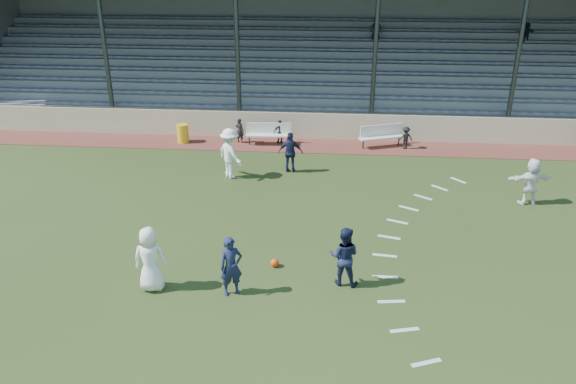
% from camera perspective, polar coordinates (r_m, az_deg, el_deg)
% --- Properties ---
extents(ground, '(90.00, 90.00, 0.00)m').
position_cam_1_polar(ground, '(15.53, -0.78, -8.16)').
color(ground, '#253515').
rests_on(ground, ground).
extents(cinder_track, '(34.00, 2.00, 0.02)m').
position_cam_1_polar(cinder_track, '(25.02, 1.54, 4.76)').
color(cinder_track, '#582823').
rests_on(cinder_track, ground).
extents(retaining_wall, '(34.00, 0.18, 1.20)m').
position_cam_1_polar(retaining_wall, '(25.83, 1.70, 6.77)').
color(retaining_wall, beige).
rests_on(retaining_wall, ground).
extents(bench_left, '(2.02, 0.56, 0.95)m').
position_cam_1_polar(bench_left, '(25.01, -1.98, 6.14)').
color(bench_left, silver).
rests_on(bench_left, cinder_track).
extents(bench_right, '(2.01, 1.15, 0.95)m').
position_cam_1_polar(bench_right, '(25.06, 9.47, 5.86)').
color(bench_right, silver).
rests_on(bench_right, cinder_track).
extents(trash_bin, '(0.51, 0.51, 0.82)m').
position_cam_1_polar(trash_bin, '(25.71, -10.64, 5.88)').
color(trash_bin, gold).
rests_on(trash_bin, cinder_track).
extents(football, '(0.24, 0.24, 0.24)m').
position_cam_1_polar(football, '(15.73, -1.36, -7.20)').
color(football, '#E33E0D').
rests_on(football, ground).
extents(player_white_lead, '(0.88, 0.60, 1.77)m').
position_cam_1_polar(player_white_lead, '(14.83, -13.83, -6.65)').
color(player_white_lead, white).
rests_on(player_white_lead, ground).
extents(player_navy_lead, '(0.69, 0.60, 1.61)m').
position_cam_1_polar(player_navy_lead, '(14.33, -5.80, -7.53)').
color(player_navy_lead, '#161D3D').
rests_on(player_navy_lead, ground).
extents(player_navy_mid, '(0.89, 0.75, 1.64)m').
position_cam_1_polar(player_navy_mid, '(14.73, 5.72, -6.51)').
color(player_navy_mid, '#161D3D').
rests_on(player_navy_mid, ground).
extents(player_white_wing, '(1.40, 1.39, 1.94)m').
position_cam_1_polar(player_white_wing, '(21.36, -5.89, 3.92)').
color(player_white_wing, white).
rests_on(player_white_wing, ground).
extents(player_navy_wing, '(0.95, 0.41, 1.61)m').
position_cam_1_polar(player_navy_wing, '(21.83, 0.26, 4.04)').
color(player_navy_wing, '#161D3D').
rests_on(player_navy_wing, ground).
extents(player_white_back, '(1.59, 0.78, 1.64)m').
position_cam_1_polar(player_white_back, '(20.83, 23.46, 1.00)').
color(player_white_back, white).
rests_on(player_white_back, ground).
extents(sub_left_near, '(0.47, 0.39, 1.11)m').
position_cam_1_polar(sub_left_near, '(25.28, -4.92, 6.25)').
color(sub_left_near, black).
rests_on(sub_left_near, cinder_track).
extents(sub_left_far, '(0.66, 0.49, 1.05)m').
position_cam_1_polar(sub_left_far, '(25.15, -0.81, 6.16)').
color(sub_left_far, black).
rests_on(sub_left_far, cinder_track).
extents(sub_right, '(0.72, 0.53, 0.99)m').
position_cam_1_polar(sub_right, '(24.97, 11.86, 5.44)').
color(sub_right, black).
rests_on(sub_right, cinder_track).
extents(grandstand, '(34.60, 9.00, 6.61)m').
position_cam_1_polar(grandstand, '(29.99, 2.27, 12.37)').
color(grandstand, gray).
rests_on(grandstand, ground).
extents(penalty_arc, '(3.89, 14.63, 0.01)m').
position_cam_1_polar(penalty_arc, '(15.73, 14.51, -8.55)').
color(penalty_arc, silver).
rests_on(penalty_arc, ground).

